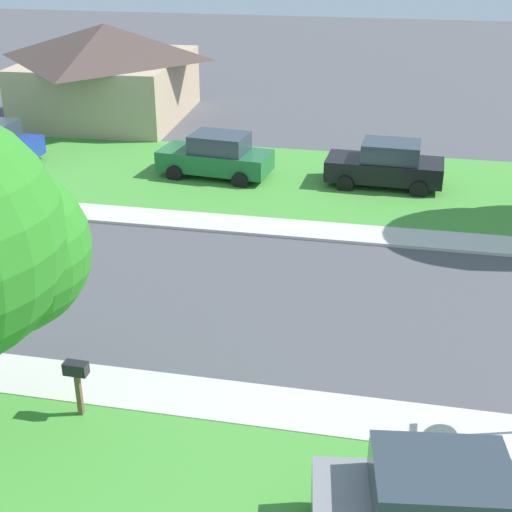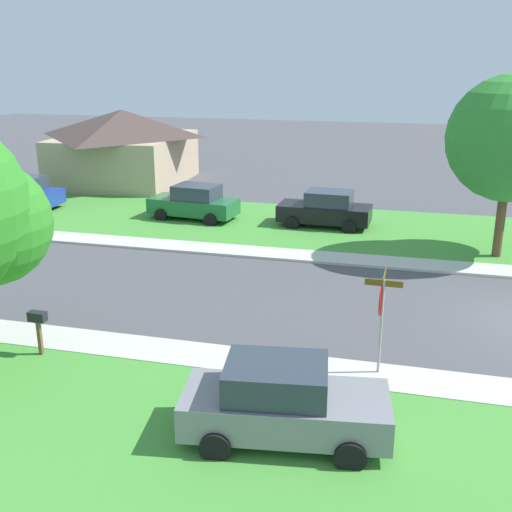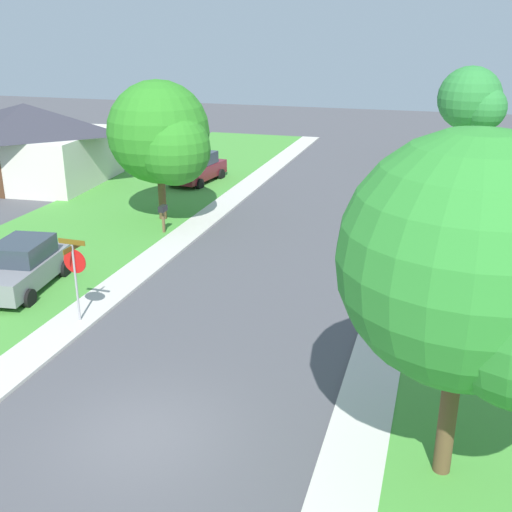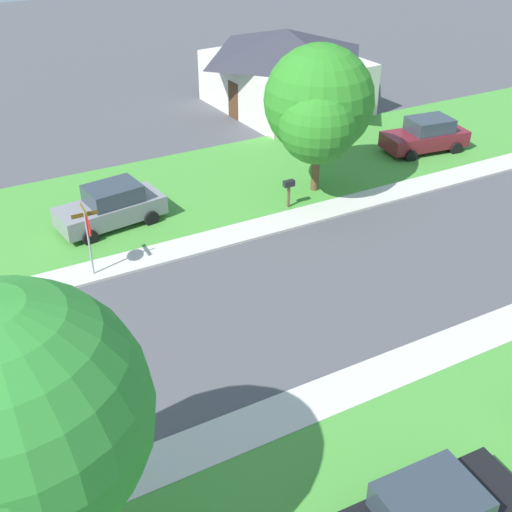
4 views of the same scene
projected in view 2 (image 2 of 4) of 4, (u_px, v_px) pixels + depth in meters
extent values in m
cube|color=beige|center=(215.00, 249.00, 26.03)|extent=(1.40, 56.00, 0.10)
cube|color=#479338|center=(244.00, 222.00, 30.36)|extent=(8.00, 56.00, 0.08)
cube|color=beige|center=(111.00, 345.00, 17.36)|extent=(1.40, 56.00, 0.10)
cube|color=#479338|center=(7.00, 442.00, 13.03)|extent=(8.00, 56.00, 0.08)
cylinder|color=#9E9EA3|center=(381.00, 328.00, 15.43)|extent=(0.07, 0.07, 2.60)
cylinder|color=red|center=(381.00, 300.00, 15.21)|extent=(0.76, 0.05, 0.76)
cylinder|color=white|center=(380.00, 300.00, 15.22)|extent=(0.67, 0.02, 0.67)
cylinder|color=red|center=(380.00, 300.00, 15.22)|extent=(0.55, 0.02, 0.55)
cube|color=brown|center=(384.00, 276.00, 15.00)|extent=(0.92, 0.04, 0.16)
cube|color=brown|center=(384.00, 283.00, 15.06)|extent=(0.04, 0.92, 0.16)
cube|color=#1E6033|center=(193.00, 206.00, 30.67)|extent=(2.26, 4.47, 0.76)
cube|color=#2D3842|center=(197.00, 192.00, 30.38)|extent=(1.82, 2.26, 0.68)
cylinder|color=black|center=(161.00, 215.00, 30.43)|extent=(0.31, 0.66, 0.64)
cylinder|color=black|center=(178.00, 207.00, 32.04)|extent=(0.31, 0.66, 0.64)
cylinder|color=black|center=(211.00, 220.00, 29.54)|extent=(0.31, 0.66, 0.64)
cylinder|color=black|center=(226.00, 212.00, 31.14)|extent=(0.31, 0.66, 0.64)
cube|color=gray|center=(285.00, 410.00, 12.98)|extent=(2.36, 4.50, 0.76)
cube|color=#2D3842|center=(276.00, 379.00, 12.78)|extent=(1.87, 2.30, 0.68)
cylinder|color=black|center=(348.00, 407.00, 13.80)|extent=(0.32, 0.67, 0.64)
cylinder|color=black|center=(350.00, 456.00, 12.10)|extent=(0.32, 0.67, 0.64)
cylinder|color=black|center=(229.00, 400.00, 14.10)|extent=(0.32, 0.67, 0.64)
cylinder|color=black|center=(215.00, 447.00, 12.39)|extent=(0.32, 0.67, 0.64)
cube|color=#1E389E|center=(21.00, 196.00, 32.84)|extent=(1.81, 4.30, 0.76)
cube|color=#2D3842|center=(22.00, 183.00, 32.57)|extent=(1.60, 2.10, 0.68)
cylinder|color=black|center=(10.00, 198.00, 34.10)|extent=(0.24, 0.64, 0.64)
cylinder|color=black|center=(34.00, 208.00, 31.81)|extent=(0.24, 0.64, 0.64)
cylinder|color=black|center=(53.00, 201.00, 33.47)|extent=(0.24, 0.64, 0.64)
cube|color=black|center=(324.00, 213.00, 29.33)|extent=(1.97, 4.37, 0.76)
cube|color=#2D3842|center=(329.00, 198.00, 29.05)|extent=(1.68, 2.16, 0.68)
cylinder|color=black|center=(292.00, 223.00, 28.99)|extent=(0.27, 0.65, 0.64)
cylinder|color=black|center=(301.00, 214.00, 30.63)|extent=(0.27, 0.65, 0.64)
cylinder|color=black|center=(349.00, 228.00, 28.26)|extent=(0.27, 0.65, 0.64)
cylinder|color=black|center=(355.00, 218.00, 29.90)|extent=(0.27, 0.65, 0.64)
cylinder|color=brown|center=(500.00, 221.00, 24.58)|extent=(0.36, 0.36, 3.08)
sphere|color=#308930|center=(511.00, 138.00, 23.59)|extent=(4.83, 4.83, 4.83)
cube|color=tan|center=(125.00, 159.00, 39.53)|extent=(8.71, 7.57, 3.00)
pyramid|color=#473833|center=(122.00, 123.00, 38.82)|extent=(9.34, 8.19, 1.60)
cube|color=#51331E|center=(73.00, 164.00, 40.37)|extent=(1.00, 0.10, 2.10)
cube|color=brown|center=(40.00, 339.00, 16.64)|extent=(0.10, 0.10, 1.05)
cube|color=black|center=(37.00, 316.00, 16.44)|extent=(0.25, 0.48, 0.26)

